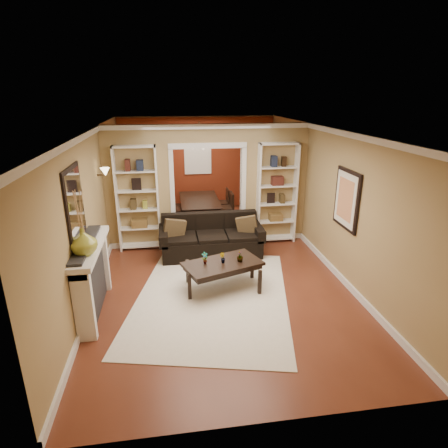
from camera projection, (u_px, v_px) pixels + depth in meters
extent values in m
plane|color=brown|center=(215.00, 263.00, 7.71)|extent=(8.00, 8.00, 0.00)
plane|color=white|center=(214.00, 129.00, 6.82)|extent=(8.00, 8.00, 0.00)
plane|color=#A38856|center=(198.00, 164.00, 11.00)|extent=(8.00, 0.00, 8.00)
plane|color=#A38856|center=(268.00, 314.00, 3.53)|extent=(8.00, 0.00, 8.00)
plane|color=#A38856|center=(95.00, 205.00, 6.95)|extent=(0.00, 8.00, 8.00)
plane|color=#A38856|center=(325.00, 196.00, 7.58)|extent=(0.00, 8.00, 8.00)
cube|color=#A38856|center=(208.00, 186.00, 8.38)|extent=(4.50, 0.15, 2.70)
cube|color=maroon|center=(198.00, 165.00, 10.98)|extent=(4.44, 0.04, 2.64)
cube|color=#8CA5CC|center=(198.00, 157.00, 10.86)|extent=(0.78, 0.03, 0.98)
cube|color=silver|center=(212.00, 296.00, 6.45)|extent=(3.26, 4.02, 0.01)
cube|color=black|center=(211.00, 236.00, 7.99)|extent=(2.19, 0.94, 0.86)
cube|color=brown|center=(174.00, 229.00, 7.79)|extent=(0.46, 0.23, 0.45)
cube|color=brown|center=(247.00, 226.00, 8.01)|extent=(0.45, 0.24, 0.43)
cube|color=black|center=(223.00, 275.00, 6.65)|extent=(1.50, 1.13, 0.51)
imported|color=#336626|center=(205.00, 258.00, 6.49)|extent=(0.13, 0.10, 0.21)
imported|color=#336626|center=(223.00, 258.00, 6.54)|extent=(0.13, 0.12, 0.18)
imported|color=#336626|center=(240.00, 256.00, 6.57)|extent=(0.16, 0.16, 0.21)
cube|color=white|center=(138.00, 199.00, 8.08)|extent=(0.90, 0.30, 2.30)
cube|color=white|center=(277.00, 194.00, 8.51)|extent=(0.90, 0.30, 2.30)
cube|color=white|center=(94.00, 279.00, 5.83)|extent=(0.32, 1.70, 1.16)
imported|color=#959C32|center=(83.00, 241.00, 5.23)|extent=(0.38, 0.38, 0.39)
cube|color=silver|center=(74.00, 204.00, 5.40)|extent=(0.03, 0.95, 1.10)
cube|color=#FFE0A5|center=(102.00, 173.00, 7.32)|extent=(0.18, 0.18, 0.22)
cube|color=black|center=(346.00, 199.00, 6.57)|extent=(0.04, 0.85, 1.05)
imported|color=black|center=(201.00, 211.00, 10.07)|extent=(1.82, 1.01, 0.64)
cube|color=black|center=(181.00, 210.00, 9.67)|extent=(0.46, 0.46, 0.91)
cube|color=black|center=(223.00, 208.00, 9.83)|extent=(0.45, 0.45, 0.89)
cube|color=black|center=(180.00, 206.00, 10.26)|extent=(0.41, 0.41, 0.76)
cube|color=black|center=(220.00, 203.00, 10.40)|extent=(0.52, 0.52, 0.84)
cube|color=#362518|center=(201.00, 147.00, 9.56)|extent=(0.50, 0.50, 0.30)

